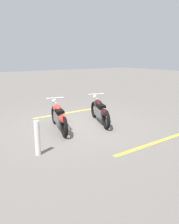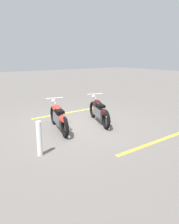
# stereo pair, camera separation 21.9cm
# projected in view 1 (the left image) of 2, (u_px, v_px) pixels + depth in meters

# --- Properties ---
(ground_plane) EXTENTS (60.00, 60.00, 0.00)m
(ground_plane) POSITION_uv_depth(u_px,v_px,m) (78.00, 125.00, 8.23)
(ground_plane) COLOR #66605B
(motorcycle_bright_foreground) EXTENTS (2.19, 0.76, 1.04)m
(motorcycle_bright_foreground) POSITION_uv_depth(u_px,v_px,m) (59.00, 117.00, 7.54)
(motorcycle_bright_foreground) COLOR black
(motorcycle_bright_foreground) RESTS_ON ground
(motorcycle_dark_foreground) EXTENTS (2.14, 0.89, 1.04)m
(motorcycle_dark_foreground) POSITION_uv_depth(u_px,v_px,m) (100.00, 111.00, 8.33)
(motorcycle_dark_foreground) COLOR black
(motorcycle_dark_foreground) RESTS_ON ground
(bollard_post) EXTENTS (0.14, 0.14, 0.90)m
(bollard_post) POSITION_uv_depth(u_px,v_px,m) (37.00, 138.00, 5.65)
(bollard_post) COLOR white
(bollard_post) RESTS_ON ground
(parking_stripe_near) EXTENTS (0.22, 3.20, 0.01)m
(parking_stripe_near) POSITION_uv_depth(u_px,v_px,m) (67.00, 113.00, 9.95)
(parking_stripe_near) COLOR yellow
(parking_stripe_near) RESTS_ON ground
(parking_stripe_mid) EXTENTS (0.22, 3.20, 0.01)m
(parking_stripe_mid) POSITION_uv_depth(u_px,v_px,m) (155.00, 143.00, 6.55)
(parking_stripe_mid) COLOR yellow
(parking_stripe_mid) RESTS_ON ground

